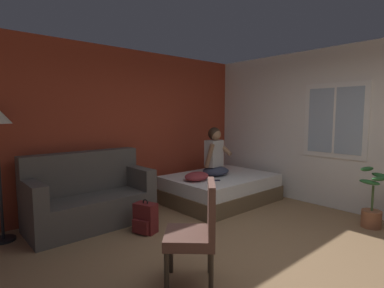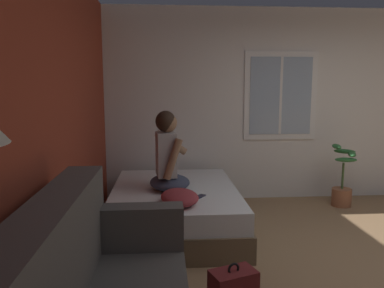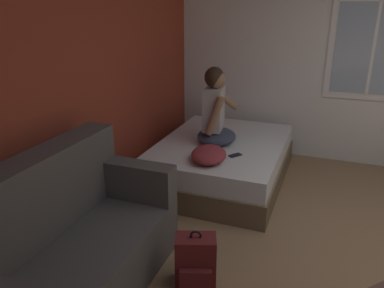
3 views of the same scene
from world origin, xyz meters
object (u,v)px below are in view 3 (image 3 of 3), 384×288
Objects in this scene: bed at (222,161)px; person_seated at (215,113)px; couch at (66,250)px; backpack at (196,262)px; throw_pillow at (209,154)px; cell_phone at (235,155)px.

bed is 2.21× the size of person_seated.
bed is at bearing -11.18° from couch.
person_seated reaches higher than backpack.
backpack is at bearing -166.64° from person_seated.
throw_pillow is (-0.54, -0.11, -0.29)m from person_seated.
couch is 2.02m from cell_phone.
throw_pillow is (1.22, 0.31, 0.36)m from backpack.
couch is 3.73× the size of backpack.
backpack is at bearing -165.67° from throw_pillow.
throw_pillow reaches higher than backpack.
couch is at bearing -74.71° from cell_phone.
person_seated is at bearing 171.89° from cell_phone.
cell_phone is (1.45, 0.09, 0.29)m from backpack.
couch reaches higher than bed.
couch is 2.28m from person_seated.
person_seated is 0.62m from throw_pillow.
backpack is 1.49m from cell_phone.
throw_pillow reaches higher than cell_phone.
couch is (-2.26, 0.45, 0.16)m from bed.
throw_pillow reaches higher than bed.
person_seated is 1.91× the size of backpack.
bed is 0.51m from cell_phone.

